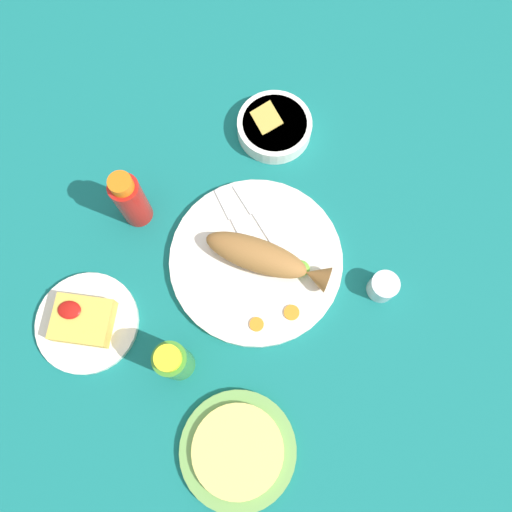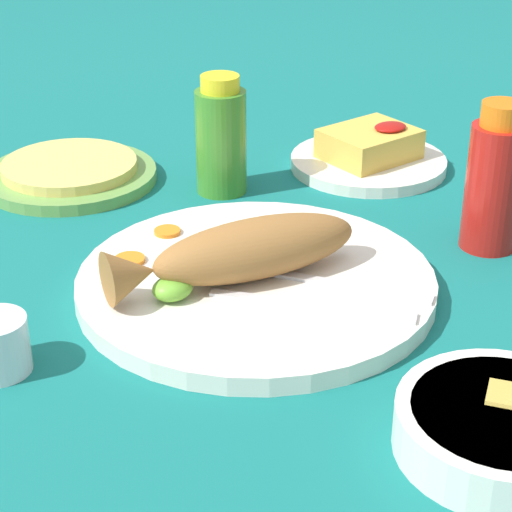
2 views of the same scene
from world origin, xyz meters
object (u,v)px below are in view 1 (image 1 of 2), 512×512
Objects in this scene: fork_far at (256,216)px; hot_sauce_bottle_red at (130,200)px; hot_sauce_bottle_green at (174,361)px; side_plate_fries at (87,323)px; fried_fish at (264,258)px; tortilla_plate at (238,450)px; fork_near at (235,222)px; guacamole_bowl at (275,126)px; main_plate at (256,260)px; salt_cup at (383,287)px.

fork_far is 0.24m from hot_sauce_bottle_red.
side_plate_fries is (0.19, -0.05, -0.06)m from hot_sauce_bottle_green.
fried_fish is 1.63× the size of fork_far.
fork_far is 0.32m from hot_sauce_bottle_green.
hot_sauce_bottle_red is 0.50m from tortilla_plate.
hot_sauce_bottle_red is at bearing -64.66° from hot_sauce_bottle_green.
guacamole_bowl reaches higher than fork_near.
fork_near reaches higher than main_plate.
guacamole_bowl reaches higher than fork_far.
salt_cup reaches higher than fork_far.
side_plate_fries is at bearing 100.20° from fork_near.
side_plate_fries is (0.29, 0.25, -0.01)m from fork_far.
hot_sauce_bottle_red is 0.51m from salt_cup.
hot_sauce_bottle_red is at bearing -15.33° from main_plate.
side_plate_fries is at bearing 92.54° from fork_far.
hot_sauce_bottle_green is 0.19m from tortilla_plate.
guacamole_bowl is (0.02, -0.30, -0.03)m from fried_fish.
fork_near is (0.05, -0.07, 0.01)m from main_plate.
main_plate is 0.25m from hot_sauce_bottle_green.
guacamole_bowl is 0.76× the size of tortilla_plate.
salt_cup is (-0.25, 0.02, 0.01)m from main_plate.
guacamole_bowl is (-0.30, -0.46, 0.01)m from side_plate_fries.
main_plate is at bearing -175.94° from fork_near.
tortilla_plate is (0.23, 0.33, -0.01)m from salt_cup.
salt_cup is 0.40m from tortilla_plate.
fried_fish is at bearing -5.07° from salt_cup.
side_plate_fries and tortilla_plate have the same top height.
tortilla_plate is (-0.26, 0.42, -0.07)m from hot_sauce_bottle_red.
hot_sauce_bottle_green reaches higher than guacamole_bowl.
guacamole_bowl is (-0.01, -0.20, 0.00)m from fork_far.
tortilla_plate is (0.00, 0.35, -0.04)m from fried_fish.
tortilla_plate is at bearing 92.42° from main_plate.
salt_cup is at bearing -125.45° from tortilla_plate.
fork_near is at bearing 75.17° from fork_far.
tortilla_plate is (-0.31, 0.19, 0.00)m from side_plate_fries.
guacamole_bowl is at bearing -90.09° from main_plate.
fried_fish is (-0.02, 0.00, 0.04)m from main_plate.
fork_near is 0.23m from guacamole_bowl.
hot_sauce_bottle_green is at bearing 134.73° from fork_near.
hot_sauce_bottle_green reaches higher than salt_cup.
side_plate_fries is at bearing 14.34° from salt_cup.
fried_fish is 0.28m from hot_sauce_bottle_red.
main_plate is at bearing -87.58° from tortilla_plate.
guacamole_bowl reaches higher than side_plate_fries.
fork_near reaches higher than side_plate_fries.
fork_near reaches higher than tortilla_plate.
hot_sauce_bottle_green is at bearing 164.13° from side_plate_fries.
hot_sauce_bottle_green is (0.10, 0.30, 0.05)m from fork_far.
guacamole_bowl reaches higher than tortilla_plate.
main_plate is at bearing -117.85° from hot_sauce_bottle_green.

